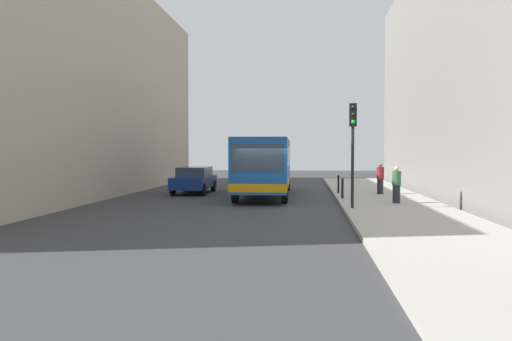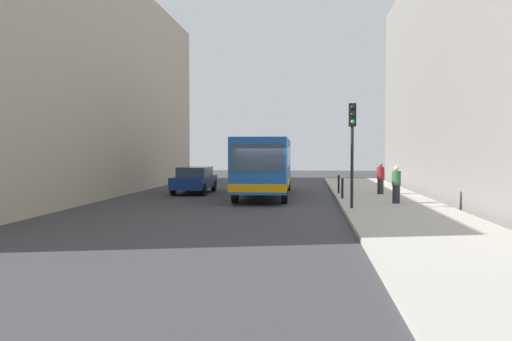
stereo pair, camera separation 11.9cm
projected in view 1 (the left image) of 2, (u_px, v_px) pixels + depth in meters
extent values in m
plane|color=#38383A|center=(266.00, 205.00, 23.10)|extent=(80.00, 80.00, 0.00)
cube|color=#ADA89E|center=(391.00, 205.00, 22.59)|extent=(4.40, 40.00, 0.15)
cube|color=#B2A38C|center=(57.00, 83.00, 27.93)|extent=(7.00, 32.00, 12.04)
cube|color=gray|center=(506.00, 66.00, 25.74)|extent=(7.00, 32.00, 13.08)
cube|color=#19519E|center=(265.00, 163.00, 27.78)|extent=(2.70, 11.04, 2.50)
cube|color=orange|center=(265.00, 181.00, 27.82)|extent=(2.72, 11.06, 0.36)
cube|color=#2D3D4C|center=(257.00, 158.00, 22.31)|extent=(2.26, 0.10, 1.20)
cube|color=#2D3D4C|center=(266.00, 156.00, 28.26)|extent=(2.69, 9.44, 1.00)
cylinder|color=black|center=(285.00, 192.00, 23.85)|extent=(0.30, 1.00, 1.00)
cylinder|color=black|center=(235.00, 192.00, 24.03)|extent=(0.30, 1.00, 1.00)
cylinder|color=black|center=(287.00, 182.00, 31.63)|extent=(0.30, 1.00, 1.00)
cylinder|color=black|center=(250.00, 182.00, 31.80)|extent=(0.30, 1.00, 1.00)
cube|color=navy|center=(194.00, 182.00, 29.46)|extent=(1.84, 4.42, 0.64)
cube|color=#2D3D4C|center=(195.00, 172.00, 29.59)|extent=(1.62, 2.48, 0.52)
cylinder|color=black|center=(203.00, 190.00, 27.90)|extent=(0.23, 0.64, 0.64)
cylinder|color=black|center=(173.00, 189.00, 28.07)|extent=(0.23, 0.64, 0.64)
cylinder|color=black|center=(213.00, 186.00, 30.88)|extent=(0.23, 0.64, 0.64)
cylinder|color=black|center=(186.00, 186.00, 31.05)|extent=(0.23, 0.64, 0.64)
cylinder|color=black|center=(353.00, 167.00, 20.53)|extent=(0.12, 0.12, 3.20)
cube|color=black|center=(353.00, 115.00, 20.46)|extent=(0.28, 0.24, 0.90)
sphere|color=black|center=(353.00, 107.00, 20.32)|extent=(0.16, 0.16, 0.16)
sphere|color=black|center=(353.00, 115.00, 20.33)|extent=(0.16, 0.16, 0.16)
sphere|color=green|center=(353.00, 122.00, 20.34)|extent=(0.16, 0.16, 0.16)
cylinder|color=black|center=(342.00, 188.00, 24.68)|extent=(0.11, 0.11, 0.95)
cylinder|color=black|center=(338.00, 184.00, 27.70)|extent=(0.11, 0.11, 0.95)
cylinder|color=#26262D|center=(396.00, 194.00, 22.47)|extent=(0.32, 0.32, 0.78)
cylinder|color=#336B3F|center=(397.00, 178.00, 22.44)|extent=(0.38, 0.38, 0.60)
sphere|color=beige|center=(397.00, 168.00, 22.43)|extent=(0.21, 0.21, 0.21)
cylinder|color=#26262D|center=(380.00, 186.00, 27.19)|extent=(0.32, 0.32, 0.79)
cylinder|color=maroon|center=(380.00, 173.00, 27.16)|extent=(0.38, 0.38, 0.61)
sphere|color=#8C6647|center=(380.00, 165.00, 27.15)|extent=(0.22, 0.22, 0.22)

